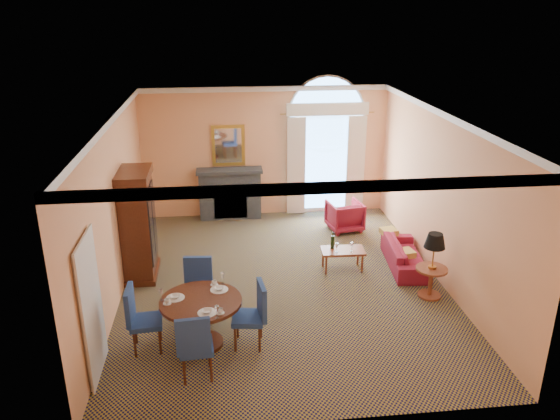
{
  "coord_description": "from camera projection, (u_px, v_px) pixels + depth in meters",
  "views": [
    {
      "loc": [
        -1.09,
        -9.24,
        5.01
      ],
      "look_at": [
        0.0,
        0.5,
        1.3
      ],
      "focal_mm": 35.0,
      "sensor_mm": 36.0,
      "label": 1
    }
  ],
  "objects": [
    {
      "name": "dining_table",
      "position": [
        201.0,
        312.0,
        8.36
      ],
      "size": [
        1.26,
        1.26,
        0.99
      ],
      "color": "#3E1B0E",
      "rests_on": "ground"
    },
    {
      "name": "side_table",
      "position": [
        433.0,
        257.0,
        9.7
      ],
      "size": [
        0.57,
        0.57,
        1.21
      ],
      "color": "brown",
      "rests_on": "ground"
    },
    {
      "name": "dining_chair_west",
      "position": [
        138.0,
        315.0,
        8.24
      ],
      "size": [
        0.52,
        0.52,
        1.07
      ],
      "rotation": [
        0.0,
        0.0,
        -1.48
      ],
      "color": "navy",
      "rests_on": "ground"
    },
    {
      "name": "dining_chair_east",
      "position": [
        255.0,
        311.0,
        8.35
      ],
      "size": [
        0.54,
        0.53,
        1.07
      ],
      "rotation": [
        0.0,
        0.0,
        1.44
      ],
      "color": "navy",
      "rests_on": "ground"
    },
    {
      "name": "armchair",
      "position": [
        345.0,
        216.0,
        12.8
      ],
      "size": [
        0.87,
        0.88,
        0.7
      ],
      "primitive_type": "imported",
      "rotation": [
        0.0,
        0.0,
        3.32
      ],
      "color": "maroon",
      "rests_on": "ground"
    },
    {
      "name": "room_envelope",
      "position": [
        278.0,
        147.0,
        10.2
      ],
      "size": [
        6.04,
        7.52,
        3.45
      ],
      "color": "#FEB179",
      "rests_on": "ground"
    },
    {
      "name": "dining_chair_north",
      "position": [
        199.0,
        284.0,
        9.13
      ],
      "size": [
        0.54,
        0.54,
        1.07
      ],
      "rotation": [
        0.0,
        0.0,
        3.29
      ],
      "color": "navy",
      "rests_on": "ground"
    },
    {
      "name": "sofa",
      "position": [
        405.0,
        255.0,
        11.04
      ],
      "size": [
        0.83,
        1.77,
        0.5
      ],
      "primitive_type": "imported",
      "rotation": [
        0.0,
        0.0,
        1.48
      ],
      "color": "maroon",
      "rests_on": "ground"
    },
    {
      "name": "ground",
      "position": [
        283.0,
        282.0,
        10.47
      ],
      "size": [
        7.5,
        7.5,
        0.0
      ],
      "primitive_type": "plane",
      "color": "#141440",
      "rests_on": "ground"
    },
    {
      "name": "coffee_table",
      "position": [
        342.0,
        251.0,
        10.84
      ],
      "size": [
        0.88,
        0.51,
        0.78
      ],
      "rotation": [
        0.0,
        0.0,
        -0.04
      ],
      "color": "brown",
      "rests_on": "ground"
    },
    {
      "name": "dining_chair_south",
      "position": [
        195.0,
        343.0,
        7.55
      ],
      "size": [
        0.51,
        0.53,
        1.07
      ],
      "rotation": [
        0.0,
        0.0,
        0.07
      ],
      "color": "navy",
      "rests_on": "ground"
    },
    {
      "name": "armoire",
      "position": [
        138.0,
        226.0,
        10.43
      ],
      "size": [
        0.61,
        1.09,
        2.13
      ],
      "color": "#3E1B0E",
      "rests_on": "ground"
    }
  ]
}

